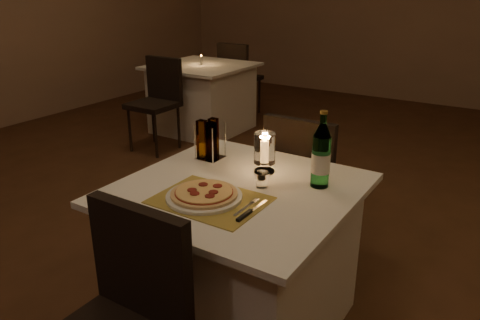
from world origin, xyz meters
The scene contains 17 objects.
floor centered at (0.00, 0.00, -0.01)m, with size 8.00×10.00×0.02m, color #4A2A18.
main_table centered at (0.10, -0.18, 0.37)m, with size 1.00×1.00×0.74m.
chair_near centered at (0.10, -0.89, 0.55)m, with size 0.42×0.42×0.90m.
chair_far centered at (0.10, 0.54, 0.55)m, with size 0.42×0.42×0.90m.
placemat centered at (0.08, -0.36, 0.74)m, with size 0.45×0.34×0.00m, color #A38938.
plate centered at (0.05, -0.36, 0.75)m, with size 0.32×0.32×0.01m, color white.
pizza centered at (0.05, -0.36, 0.77)m, with size 0.28×0.28×0.02m.
fork centered at (0.24, -0.32, 0.75)m, with size 0.02×0.18×0.00m.
knife centered at (0.28, -0.38, 0.75)m, with size 0.02×0.22×0.01m.
tumbler centered at (0.19, -0.12, 0.77)m, with size 0.07×0.07×0.07m, color white, non-canonical shape.
water_bottle centered at (0.40, 0.03, 0.88)m, with size 0.08×0.08×0.34m.
hurricane_candle centered at (0.12, 0.03, 0.85)m, with size 0.10×0.10×0.20m.
cruet_caddy centered at (-0.21, 0.03, 0.84)m, with size 0.12×0.12×0.21m.
neighbor_table_left centered at (-1.98, 2.33, 0.37)m, with size 1.00×1.00×0.74m.
neighbor_chair_la centered at (-1.98, 1.61, 0.55)m, with size 0.42×0.42×0.90m.
neighbor_chair_lb centered at (-1.98, 3.04, 0.55)m, with size 0.42×0.42×0.90m.
neighbor_candle_left centered at (-1.98, 2.33, 0.79)m, with size 0.03×0.03×0.11m.
Camera 1 is at (1.13, -1.76, 1.59)m, focal length 35.00 mm.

